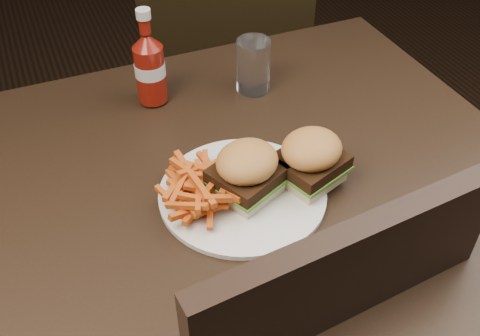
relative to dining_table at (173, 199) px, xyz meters
name	(u,v)px	position (x,y,z in m)	size (l,w,h in m)	color
dining_table	(173,199)	(0.00, 0.00, 0.00)	(1.20, 0.80, 0.04)	black
chair_far	(220,83)	(0.36, 0.72, -0.30)	(0.45, 0.45, 0.04)	black
plate	(242,193)	(0.10, -0.05, 0.03)	(0.26, 0.26, 0.01)	white
sandwich_half_a	(247,187)	(0.10, -0.06, 0.04)	(0.09, 0.08, 0.02)	beige
sandwich_half_b	(309,174)	(0.21, -0.07, 0.04)	(0.09, 0.08, 0.02)	beige
fries_pile	(203,187)	(0.04, -0.04, 0.05)	(0.12, 0.12, 0.05)	#BB481A
ketchup_bottle	(151,74)	(0.04, 0.25, 0.08)	(0.06, 0.06, 0.11)	maroon
tumbler	(253,65)	(0.24, 0.21, 0.08)	(0.07, 0.07, 0.10)	white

